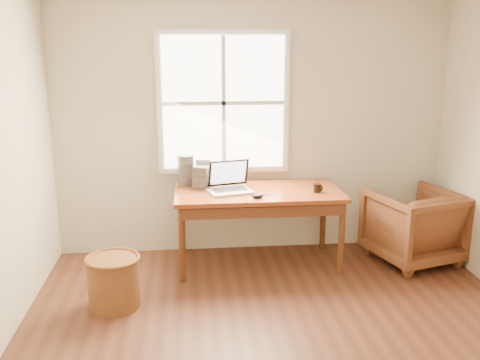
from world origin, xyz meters
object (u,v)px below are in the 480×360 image
object	(u,v)px
cd_stack_a	(204,172)
armchair	(414,226)
coffee_mug	(317,188)
wicker_stool	(114,282)
laptop	(230,177)
desk	(258,193)

from	to	relation	value
cd_stack_a	armchair	bearing A→B (deg)	-9.61
coffee_mug	cd_stack_a	world-z (taller)	cd_stack_a
coffee_mug	wicker_stool	bearing A→B (deg)	-146.02
laptop	desk	bearing A→B (deg)	-4.43
wicker_stool	coffee_mug	bearing A→B (deg)	19.46
laptop	cd_stack_a	world-z (taller)	laptop
desk	cd_stack_a	size ratio (longest dim) A/B	5.88
desk	wicker_stool	xyz separation A→B (m)	(-1.30, -0.77, -0.52)
laptop	cd_stack_a	bearing A→B (deg)	112.15
wicker_stool	coffee_mug	xyz separation A→B (m)	(1.85, 0.65, 0.58)
wicker_stool	coffee_mug	distance (m)	2.04
desk	armchair	size ratio (longest dim) A/B	1.99
desk	coffee_mug	xyz separation A→B (m)	(0.55, -0.12, 0.06)
desk	cd_stack_a	world-z (taller)	cd_stack_a
armchair	desk	bearing A→B (deg)	-19.40
desk	wicker_stool	distance (m)	1.60
wicker_stool	cd_stack_a	bearing A→B (deg)	52.77
laptop	coffee_mug	xyz separation A→B (m)	(0.82, -0.07, -0.12)
wicker_stool	cd_stack_a	size ratio (longest dim) A/B	1.55
armchair	laptop	xyz separation A→B (m)	(-1.83, 0.03, 0.54)
laptop	wicker_stool	bearing A→B (deg)	-158.85
armchair	coffee_mug	bearing A→B (deg)	-14.16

